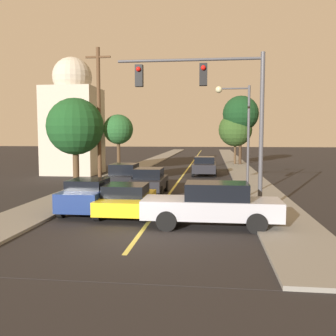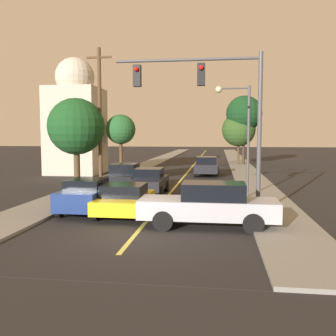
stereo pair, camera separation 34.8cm
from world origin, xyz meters
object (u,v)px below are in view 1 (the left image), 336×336
at_px(utility_pole_left, 99,116).
at_px(domed_building_left, 73,120).
at_px(car_near_lane_second, 149,181).
at_px(car_far_oncoming, 204,166).
at_px(traffic_signal_mast, 215,99).
at_px(tree_left_far, 118,130).
at_px(car_outer_lane_second, 125,177).
at_px(car_outer_lane_front, 89,195).
at_px(tree_right_near, 235,130).
at_px(tree_left_near, 75,127).
at_px(tree_right_far, 241,114).
at_px(car_near_lane_front, 127,199).
at_px(car_crossing_right, 212,204).
at_px(streetlamp_right, 239,124).

xyz_separation_m(utility_pole_left, domed_building_left, (-5.15, 9.03, 0.11)).
height_order(car_near_lane_second, car_far_oncoming, car_far_oncoming).
bearing_deg(traffic_signal_mast, tree_left_far, 115.95).
height_order(car_outer_lane_second, car_far_oncoming, car_outer_lane_second).
xyz_separation_m(car_outer_lane_front, tree_right_near, (8.09, 28.22, 3.30)).
bearing_deg(tree_left_far, tree_left_near, -89.95).
distance_m(car_near_lane_second, tree_right_far, 24.17).
height_order(car_near_lane_front, car_outer_lane_front, car_outer_lane_front).
relative_size(tree_right_near, domed_building_left, 0.57).
distance_m(car_crossing_right, traffic_signal_mast, 4.44).
xyz_separation_m(car_outer_lane_second, car_far_oncoming, (4.79, 9.55, -0.02)).
height_order(car_near_lane_second, domed_building_left, domed_building_left).
bearing_deg(tree_right_near, streetlamp_right, -92.89).
height_order(car_outer_lane_front, utility_pole_left, utility_pole_left).
relative_size(car_outer_lane_front, car_outer_lane_second, 0.94).
relative_size(car_outer_lane_second, domed_building_left, 0.40).
xyz_separation_m(car_near_lane_second, streetlamp_right, (5.10, -0.65, 3.28)).
xyz_separation_m(car_near_lane_second, tree_left_far, (-4.86, 11.98, 3.18)).
bearing_deg(traffic_signal_mast, car_outer_lane_front, 177.45).
relative_size(tree_left_far, tree_right_near, 0.88).
bearing_deg(car_near_lane_second, car_near_lane_front, -90.00).
distance_m(car_outer_lane_second, tree_right_far, 23.44).
distance_m(car_outer_lane_second, domed_building_left, 12.39).
xyz_separation_m(car_near_lane_second, domed_building_left, (-8.70, 10.92, 4.02)).
xyz_separation_m(car_crossing_right, streetlamp_right, (1.43, 6.76, 3.21)).
bearing_deg(domed_building_left, tree_left_far, 15.42).
xyz_separation_m(car_near_lane_front, tree_right_far, (6.86, 28.38, 5.19)).
xyz_separation_m(car_near_lane_second, tree_right_near, (6.29, 22.80, 3.30)).
height_order(car_near_lane_front, streetlamp_right, streetlamp_right).
relative_size(traffic_signal_mast, domed_building_left, 0.65).
distance_m(car_near_lane_front, car_crossing_right, 4.02).
relative_size(car_outer_lane_front, traffic_signal_mast, 0.57).
bearing_deg(tree_right_far, car_near_lane_front, -103.59).
xyz_separation_m(streetlamp_right, tree_left_near, (-9.96, 1.82, -0.08)).
xyz_separation_m(tree_left_near, tree_right_near, (11.14, 21.64, 0.10)).
bearing_deg(streetlamp_right, utility_pole_left, 163.62).
height_order(traffic_signal_mast, domed_building_left, domed_building_left).
height_order(car_far_oncoming, streetlamp_right, streetlamp_right).
relative_size(tree_left_near, tree_right_far, 0.72).
relative_size(car_crossing_right, utility_pole_left, 0.58).
relative_size(streetlamp_right, tree_right_near, 1.02).
distance_m(car_near_lane_front, tree_right_near, 29.46).
distance_m(utility_pole_left, tree_right_near, 23.12).
distance_m(tree_left_near, domed_building_left, 10.52).
xyz_separation_m(car_far_oncoming, tree_left_far, (-7.85, 1.00, 3.14)).
bearing_deg(car_crossing_right, domed_building_left, 34.01).
bearing_deg(car_outer_lane_second, utility_pole_left, 164.96).
bearing_deg(utility_pole_left, traffic_signal_mast, -46.12).
height_order(car_near_lane_front, car_outer_lane_second, car_outer_lane_second).
distance_m(utility_pole_left, tree_left_far, 10.20).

